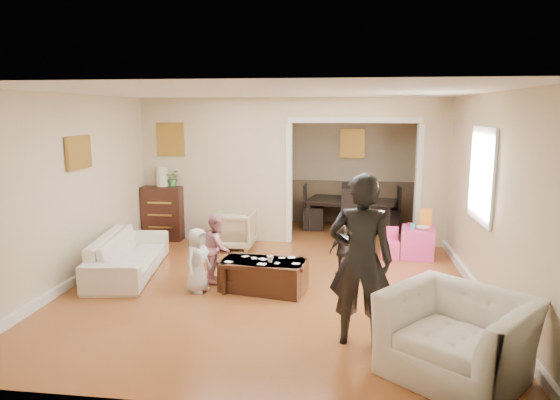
# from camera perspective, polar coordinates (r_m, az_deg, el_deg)

# --- Properties ---
(floor) EXTENTS (7.00, 7.00, 0.00)m
(floor) POSITION_cam_1_polar(r_m,az_deg,el_deg) (7.56, -0.20, -8.13)
(floor) COLOR #AB5A2C
(floor) RESTS_ON ground
(partition_left) EXTENTS (2.75, 0.18, 2.60)m
(partition_left) POSITION_cam_1_polar(r_m,az_deg,el_deg) (9.27, -7.19, 3.45)
(partition_left) COLOR #BEAC8B
(partition_left) RESTS_ON ground
(partition_right) EXTENTS (0.55, 0.18, 2.60)m
(partition_right) POSITION_cam_1_polar(r_m,az_deg,el_deg) (9.10, 17.01, 2.96)
(partition_right) COLOR #BEAC8B
(partition_right) RESTS_ON ground
(partition_header) EXTENTS (2.22, 0.18, 0.35)m
(partition_header) POSITION_cam_1_polar(r_m,az_deg,el_deg) (8.91, 8.50, 10.40)
(partition_header) COLOR #BEAC8B
(partition_header) RESTS_ON partition_right
(window_pane) EXTENTS (0.03, 0.95, 1.10)m
(window_pane) POSITION_cam_1_polar(r_m,az_deg,el_deg) (6.99, 22.12, 2.66)
(window_pane) COLOR white
(window_pane) RESTS_ON ground
(framed_art_partition) EXTENTS (0.45, 0.03, 0.55)m
(framed_art_partition) POSITION_cam_1_polar(r_m,az_deg,el_deg) (9.37, -12.35, 6.75)
(framed_art_partition) COLOR brown
(framed_art_partition) RESTS_ON partition_left
(framed_art_sofa_wall) EXTENTS (0.03, 0.55, 0.40)m
(framed_art_sofa_wall) POSITION_cam_1_polar(r_m,az_deg,el_deg) (7.49, -21.97, 5.05)
(framed_art_sofa_wall) COLOR brown
(framed_art_alcove) EXTENTS (0.45, 0.03, 0.55)m
(framed_art_alcove) POSITION_cam_1_polar(r_m,az_deg,el_deg) (10.57, 8.24, 6.43)
(framed_art_alcove) COLOR brown
(sofa) EXTENTS (1.09, 2.11, 0.59)m
(sofa) POSITION_cam_1_polar(r_m,az_deg,el_deg) (7.71, -16.89, -5.92)
(sofa) COLOR silver
(sofa) RESTS_ON ground
(armchair_back) EXTENTS (0.70, 0.72, 0.65)m
(armchair_back) POSITION_cam_1_polar(r_m,az_deg,el_deg) (8.75, -5.25, -3.39)
(armchair_back) COLOR tan
(armchair_back) RESTS_ON ground
(armchair_front) EXTENTS (1.56, 1.54, 0.76)m
(armchair_front) POSITION_cam_1_polar(r_m,az_deg,el_deg) (4.90, 19.54, -14.44)
(armchair_front) COLOR silver
(armchair_front) RESTS_ON ground
(dresser) EXTENTS (0.73, 0.41, 1.00)m
(dresser) POSITION_cam_1_polar(r_m,az_deg,el_deg) (9.53, -13.10, -1.43)
(dresser) COLOR black
(dresser) RESTS_ON ground
(table_lamp) EXTENTS (0.22, 0.22, 0.36)m
(table_lamp) POSITION_cam_1_polar(r_m,az_deg,el_deg) (9.42, -13.26, 2.63)
(table_lamp) COLOR #F2E5C5
(table_lamp) RESTS_ON dresser
(potted_plant) EXTENTS (0.27, 0.24, 0.30)m
(potted_plant) POSITION_cam_1_polar(r_m,az_deg,el_deg) (9.35, -12.11, 2.45)
(potted_plant) COLOR #38692E
(potted_plant) RESTS_ON dresser
(coffee_table) EXTENTS (1.18, 0.75, 0.41)m
(coffee_table) POSITION_cam_1_polar(r_m,az_deg,el_deg) (6.73, -1.91, -8.60)
(coffee_table) COLOR #3C1F13
(coffee_table) RESTS_ON ground
(coffee_cup) EXTENTS (0.11, 0.11, 0.09)m
(coffee_cup) POSITION_cam_1_polar(r_m,az_deg,el_deg) (6.60, -1.13, -6.73)
(coffee_cup) COLOR silver
(coffee_cup) RESTS_ON coffee_table
(play_table) EXTENTS (0.58, 0.58, 0.50)m
(play_table) POSITION_cam_1_polar(r_m,az_deg,el_deg) (8.48, 15.42, -4.71)
(play_table) COLOR #E33B94
(play_table) RESTS_ON ground
(cereal_box) EXTENTS (0.21, 0.10, 0.30)m
(cereal_box) POSITION_cam_1_polar(r_m,az_deg,el_deg) (8.51, 16.25, -1.95)
(cereal_box) COLOR yellow
(cereal_box) RESTS_ON play_table
(cyan_cup) EXTENTS (0.08, 0.08, 0.08)m
(cyan_cup) POSITION_cam_1_polar(r_m,az_deg,el_deg) (8.35, 14.88, -2.88)
(cyan_cup) COLOR #29D0C8
(cyan_cup) RESTS_ON play_table
(toy_block) EXTENTS (0.09, 0.08, 0.05)m
(toy_block) POSITION_cam_1_polar(r_m,az_deg,el_deg) (8.52, 14.60, -2.72)
(toy_block) COLOR red
(toy_block) RESTS_ON play_table
(play_bowl) EXTENTS (0.24, 0.24, 0.05)m
(play_bowl) POSITION_cam_1_polar(r_m,az_deg,el_deg) (8.31, 15.96, -3.09)
(play_bowl) COLOR silver
(play_bowl) RESTS_ON play_table
(dining_table) EXTENTS (1.89, 1.29, 0.61)m
(dining_table) POSITION_cam_1_polar(r_m,az_deg,el_deg) (10.12, 8.10, -1.72)
(dining_table) COLOR black
(dining_table) RESTS_ON ground
(adult_person) EXTENTS (0.68, 0.47, 1.78)m
(adult_person) POSITION_cam_1_polar(r_m,az_deg,el_deg) (5.12, 9.18, -6.81)
(adult_person) COLOR black
(adult_person) RESTS_ON ground
(child_kneel_a) EXTENTS (0.41, 0.49, 0.86)m
(child_kneel_a) POSITION_cam_1_polar(r_m,az_deg,el_deg) (6.71, -9.36, -6.79)
(child_kneel_a) COLOR silver
(child_kneel_a) RESTS_ON ground
(child_kneel_b) EXTENTS (0.43, 0.52, 0.97)m
(child_kneel_b) POSITION_cam_1_polar(r_m,az_deg,el_deg) (7.07, -7.16, -5.41)
(child_kneel_b) COLOR #C67C83
(child_kneel_b) RESTS_ON ground
(child_toddler) EXTENTS (0.48, 0.37, 0.75)m
(child_toddler) POSITION_cam_1_polar(r_m,az_deg,el_deg) (7.32, 7.22, -5.73)
(child_toddler) COLOR black
(child_toddler) RESTS_ON ground
(craft_papers) EXTENTS (1.01, 0.46, 0.00)m
(craft_papers) POSITION_cam_1_polar(r_m,az_deg,el_deg) (6.68, -1.65, -6.89)
(craft_papers) COLOR white
(craft_papers) RESTS_ON coffee_table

